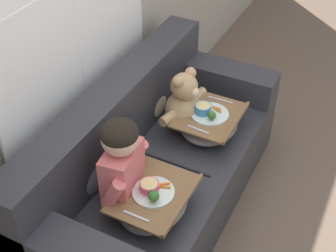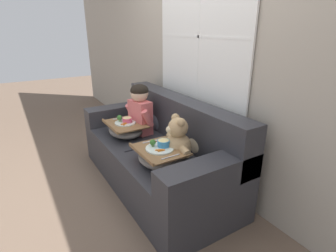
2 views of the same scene
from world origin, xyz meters
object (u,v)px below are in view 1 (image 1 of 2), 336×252
object	(u,v)px
throw_pillow_behind_child	(90,167)
teddy_bear	(184,103)
throw_pillow_behind_teddy	(155,97)
child_figure	(122,160)
lap_tray_child	(154,201)
lap_tray_teddy	(209,123)
couch	(154,170)

from	to	relation	value
throw_pillow_behind_child	teddy_bear	size ratio (longest dim) A/B	0.77
throw_pillow_behind_teddy	child_figure	bearing A→B (deg)	-164.17
lap_tray_child	lap_tray_teddy	bearing A→B (deg)	0.06
throw_pillow_behind_teddy	lap_tray_child	xyz separation A→B (m)	(-0.74, -0.39, -0.08)
lap_tray_child	lap_tray_teddy	world-z (taller)	lap_tray_child
lap_tray_teddy	lap_tray_child	bearing A→B (deg)	-179.94
throw_pillow_behind_child	child_figure	bearing A→B (deg)	-89.96
teddy_bear	child_figure	bearing A→B (deg)	179.65
throw_pillow_behind_child	teddy_bear	bearing A→B (deg)	-16.17
throw_pillow_behind_child	lap_tray_child	size ratio (longest dim) A/B	0.73
child_figure	lap_tray_child	world-z (taller)	child_figure
couch	throw_pillow_behind_teddy	size ratio (longest dim) A/B	6.32
lap_tray_child	throw_pillow_behind_child	bearing A→B (deg)	89.93
teddy_bear	lap_tray_child	distance (m)	0.77
throw_pillow_behind_child	throw_pillow_behind_teddy	world-z (taller)	throw_pillow_behind_child
couch	teddy_bear	xyz separation A→B (m)	(0.37, -0.03, 0.28)
lap_tray_child	teddy_bear	bearing A→B (deg)	13.39
lap_tray_teddy	teddy_bear	bearing A→B (deg)	90.15
throw_pillow_behind_teddy	lap_tray_child	world-z (taller)	throw_pillow_behind_teddy
couch	child_figure	xyz separation A→B (m)	(-0.37, -0.02, 0.41)
throw_pillow_behind_teddy	teddy_bear	distance (m)	0.22
child_figure	couch	bearing A→B (deg)	3.63
couch	child_figure	bearing A→B (deg)	-176.37
child_figure	lap_tray_child	size ratio (longest dim) A/B	1.19
throw_pillow_behind_teddy	lap_tray_child	bearing A→B (deg)	-152.21
throw_pillow_behind_child	lap_tray_teddy	xyz separation A→B (m)	(0.74, -0.39, -0.08)
teddy_bear	couch	bearing A→B (deg)	175.66
child_figure	teddy_bear	bearing A→B (deg)	-0.35
lap_tray_teddy	throw_pillow_behind_child	bearing A→B (deg)	152.22
throw_pillow_behind_teddy	teddy_bear	world-z (taller)	teddy_bear
throw_pillow_behind_child	teddy_bear	xyz separation A→B (m)	(0.74, -0.21, 0.02)
child_figure	lap_tray_child	xyz separation A→B (m)	(-0.00, -0.18, -0.22)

